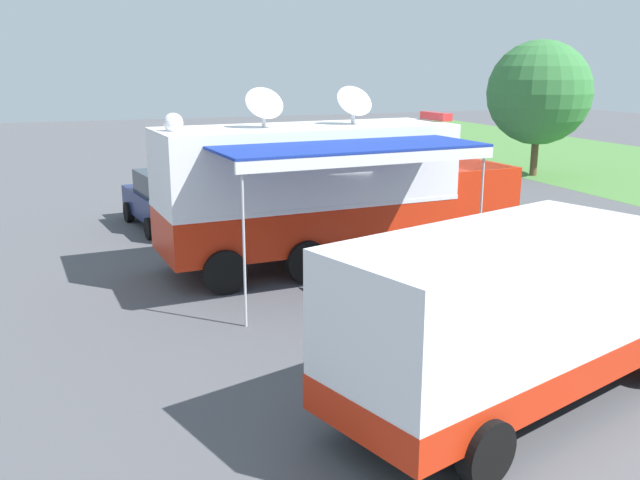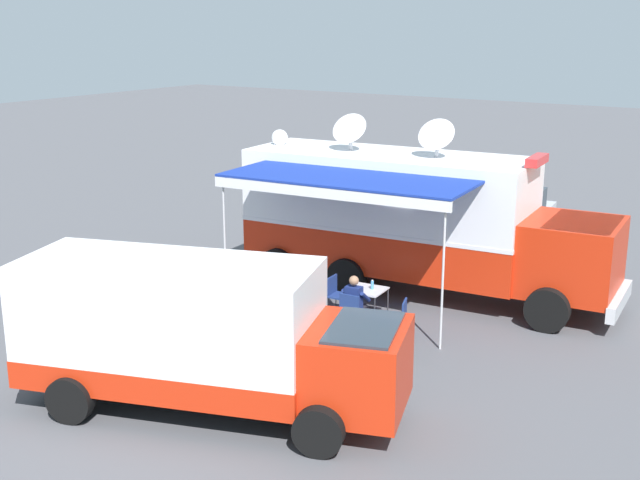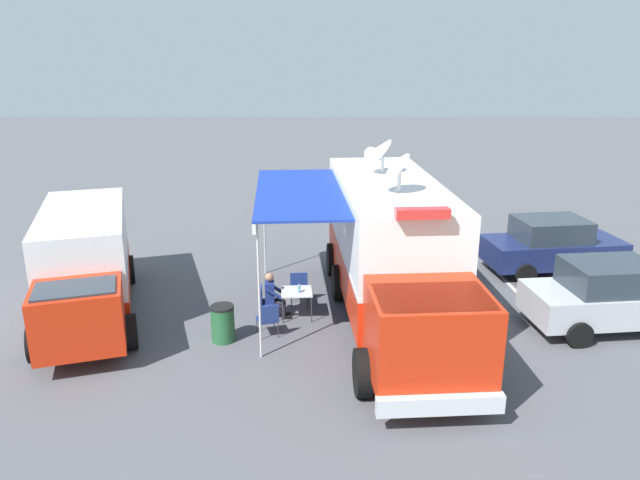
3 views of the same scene
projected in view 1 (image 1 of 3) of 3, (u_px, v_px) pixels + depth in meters
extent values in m
plane|color=#515156|center=(307.00, 265.00, 17.47)|extent=(100.00, 100.00, 0.00)
cube|color=silver|center=(232.00, 234.00, 20.72)|extent=(0.49, 4.79, 0.01)
cube|color=red|center=(307.00, 221.00, 17.18)|extent=(3.05, 7.37, 1.10)
cube|color=white|center=(306.00, 165.00, 16.84)|extent=(3.05, 7.37, 1.70)
cube|color=white|center=(306.00, 199.00, 17.05)|extent=(3.07, 7.39, 0.10)
cube|color=red|center=(462.00, 195.00, 18.97)|extent=(2.45, 2.27, 1.70)
cube|color=#28333D|center=(469.00, 176.00, 18.93)|extent=(2.26, 1.63, 0.70)
cube|color=silver|center=(493.00, 223.00, 19.65)|extent=(2.38, 0.38, 0.36)
cylinder|color=black|center=(429.00, 220.00, 20.23)|extent=(0.38, 1.02, 1.00)
cylinder|color=black|center=(482.00, 239.00, 18.03)|extent=(0.38, 1.02, 1.00)
cylinder|color=black|center=(269.00, 237.00, 18.23)|extent=(0.38, 1.02, 1.00)
cylinder|color=black|center=(307.00, 261.00, 16.03)|extent=(0.38, 1.02, 1.00)
cylinder|color=black|center=(195.00, 245.00, 17.44)|extent=(0.38, 1.02, 1.00)
cylinder|color=black|center=(224.00, 272.00, 15.23)|extent=(0.38, 1.02, 1.00)
cube|color=white|center=(306.00, 128.00, 16.61)|extent=(3.05, 7.37, 0.10)
cube|color=red|center=(436.00, 116.00, 18.06)|extent=(1.12, 0.36, 0.20)
cylinder|color=silver|center=(264.00, 118.00, 16.11)|extent=(0.10, 0.10, 0.45)
cone|color=silver|center=(265.00, 100.00, 15.88)|extent=(0.78, 0.95, 0.81)
cylinder|color=silver|center=(353.00, 115.00, 17.05)|extent=(0.10, 0.10, 0.45)
cone|color=silver|center=(356.00, 98.00, 16.82)|extent=(0.78, 0.95, 0.81)
sphere|color=white|center=(173.00, 123.00, 15.28)|extent=(0.44, 0.44, 0.44)
cube|color=#193399|center=(350.00, 147.00, 14.59)|extent=(2.64, 5.91, 0.06)
cube|color=white|center=(374.00, 159.00, 13.69)|extent=(0.52, 5.75, 0.24)
cylinder|color=silver|center=(480.00, 219.00, 15.21)|extent=(0.05, 0.05, 3.25)
cylinder|color=silver|center=(244.00, 245.00, 13.02)|extent=(0.05, 0.05, 3.25)
cube|color=silver|center=(375.00, 260.00, 15.36)|extent=(0.86, 0.86, 0.03)
cylinder|color=#333338|center=(381.00, 269.00, 15.92)|extent=(0.03, 0.03, 0.70)
cylinder|color=#333338|center=(397.00, 278.00, 15.27)|extent=(0.03, 0.03, 0.70)
cylinder|color=#333338|center=(352.00, 273.00, 15.63)|extent=(0.03, 0.03, 0.70)
cylinder|color=#333338|center=(368.00, 282.00, 14.97)|extent=(0.03, 0.03, 0.70)
cylinder|color=#4C99D8|center=(378.00, 254.00, 15.43)|extent=(0.07, 0.07, 0.20)
cylinder|color=white|center=(378.00, 249.00, 15.40)|extent=(0.04, 0.04, 0.02)
cube|color=navy|center=(391.00, 281.00, 14.81)|extent=(0.52, 0.52, 0.04)
cube|color=navy|center=(396.00, 274.00, 14.56)|extent=(0.08, 0.48, 0.44)
cylinder|color=#333338|center=(376.00, 289.00, 14.97)|extent=(0.02, 0.02, 0.42)
cylinder|color=#333338|center=(394.00, 286.00, 15.15)|extent=(0.02, 0.02, 0.42)
cylinder|color=#333338|center=(387.00, 295.00, 14.58)|extent=(0.02, 0.02, 0.42)
cylinder|color=#333338|center=(404.00, 292.00, 14.76)|extent=(0.02, 0.02, 0.42)
cube|color=navy|center=(343.00, 276.00, 15.22)|extent=(0.52, 0.52, 0.04)
cube|color=navy|center=(334.00, 267.00, 15.07)|extent=(0.48, 0.08, 0.44)
cylinder|color=#333338|center=(347.00, 281.00, 15.55)|extent=(0.02, 0.02, 0.42)
cylinder|color=#333338|center=(356.00, 286.00, 15.16)|extent=(0.02, 0.02, 0.42)
cylinder|color=#333338|center=(330.00, 283.00, 15.37)|extent=(0.02, 0.02, 0.42)
cylinder|color=#333338|center=(338.00, 289.00, 14.99)|extent=(0.02, 0.02, 0.42)
cube|color=navy|center=(432.00, 276.00, 15.17)|extent=(0.61, 0.61, 0.04)
cube|color=navy|center=(439.00, 264.00, 15.24)|extent=(0.47, 0.19, 0.44)
cylinder|color=#333338|center=(432.00, 290.00, 14.92)|extent=(0.02, 0.02, 0.42)
cylinder|color=#333338|center=(417.00, 285.00, 15.26)|extent=(0.02, 0.02, 0.42)
cylinder|color=#333338|center=(446.00, 286.00, 15.19)|extent=(0.02, 0.02, 0.42)
cylinder|color=#333338|center=(431.00, 281.00, 15.52)|extent=(0.02, 0.02, 0.42)
cube|color=navy|center=(391.00, 268.00, 14.74)|extent=(0.27, 0.38, 0.56)
sphere|color=#A37556|center=(391.00, 249.00, 14.64)|extent=(0.22, 0.22, 0.22)
cylinder|color=navy|center=(379.00, 266.00, 14.74)|extent=(0.43, 0.12, 0.34)
cylinder|color=navy|center=(397.00, 263.00, 14.93)|extent=(0.43, 0.12, 0.34)
cylinder|color=black|center=(382.00, 279.00, 14.93)|extent=(0.39, 0.16, 0.13)
cylinder|color=black|center=(378.00, 286.00, 15.14)|extent=(0.11, 0.11, 0.42)
cube|color=black|center=(377.00, 293.00, 15.24)|extent=(0.25, 0.12, 0.07)
cylinder|color=black|center=(390.00, 278.00, 15.01)|extent=(0.39, 0.16, 0.13)
cylinder|color=black|center=(386.00, 285.00, 15.22)|extent=(0.11, 0.11, 0.42)
cube|color=black|center=(385.00, 292.00, 15.32)|extent=(0.25, 0.12, 0.07)
cylinder|color=#235B33|center=(470.00, 288.00, 14.33)|extent=(0.56, 0.56, 0.85)
cylinder|color=black|center=(471.00, 267.00, 14.21)|extent=(0.57, 0.57, 0.06)
cube|color=white|center=(497.00, 310.00, 9.67)|extent=(3.60, 5.59, 2.20)
cube|color=red|center=(493.00, 366.00, 9.88)|extent=(3.62, 5.62, 0.50)
cube|color=red|center=(621.00, 294.00, 11.82)|extent=(2.29, 2.10, 1.40)
cube|color=#28333D|center=(627.00, 268.00, 11.76)|extent=(1.94, 1.56, 0.60)
cylinder|color=black|center=(551.00, 321.00, 12.55)|extent=(0.51, 0.88, 0.84)
cylinder|color=black|center=(369.00, 389.00, 9.91)|extent=(0.51, 0.88, 0.84)
cylinder|color=black|center=(486.00, 452.00, 8.31)|extent=(0.51, 0.88, 0.84)
cube|color=#B2B5BA|center=(292.00, 196.00, 22.80)|extent=(4.38, 2.28, 0.76)
cube|color=#28333D|center=(293.00, 175.00, 22.49)|extent=(2.27, 1.84, 0.68)
cylinder|color=black|center=(252.00, 203.00, 23.62)|extent=(0.66, 0.29, 0.64)
cylinder|color=black|center=(300.00, 199.00, 24.41)|extent=(0.66, 0.29, 0.64)
cylinder|color=black|center=(283.00, 218.00, 21.37)|extent=(0.66, 0.29, 0.64)
cylinder|color=black|center=(334.00, 212.00, 22.16)|extent=(0.66, 0.29, 0.64)
cube|color=navy|center=(167.00, 205.00, 21.44)|extent=(4.42, 2.39, 0.76)
cube|color=#28333D|center=(167.00, 183.00, 21.14)|extent=(2.31, 1.89, 0.68)
cylinder|color=black|center=(129.00, 212.00, 22.23)|extent=(0.67, 0.31, 0.64)
cylinder|color=black|center=(183.00, 207.00, 23.06)|extent=(0.67, 0.31, 0.64)
cylinder|color=black|center=(150.00, 228.00, 20.01)|extent=(0.67, 0.31, 0.64)
cylinder|color=black|center=(209.00, 222.00, 20.84)|extent=(0.67, 0.31, 0.64)
cylinder|color=brown|center=(535.00, 153.00, 31.27)|extent=(0.32, 0.32, 2.10)
sphere|color=#387A3D|center=(539.00, 93.00, 30.61)|extent=(4.59, 4.59, 4.59)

